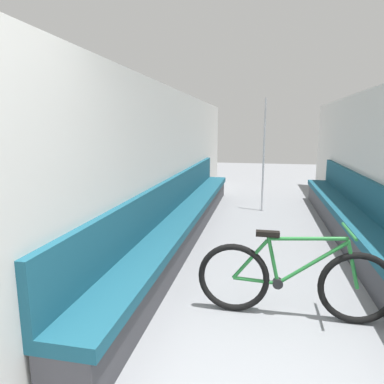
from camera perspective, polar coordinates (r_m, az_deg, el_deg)
name	(u,v)px	position (r m, az deg, el deg)	size (l,w,h in m)	color
wall_left	(168,164)	(5.10, -4.00, 4.62)	(0.10, 10.61, 2.22)	silver
wall_right	(384,169)	(5.16, 29.33, 3.35)	(0.10, 10.61, 2.22)	silver
bench_seat_row_left	(185,218)	(5.20, -1.20, -4.29)	(0.46, 6.71, 0.93)	#3D3D42
bench_seat_row_right	(358,227)	(5.24, 25.89, -5.25)	(0.46, 6.71, 0.93)	#3D3D42
bicycle	(293,281)	(3.19, 16.47, -13.96)	(1.67, 0.46, 0.83)	black
grab_pole_near	(264,157)	(6.87, 11.86, 5.68)	(0.08, 0.08, 2.20)	gray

